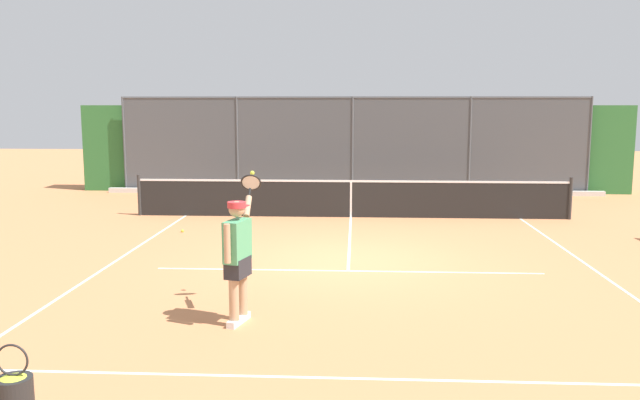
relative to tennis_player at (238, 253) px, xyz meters
The scene contains 6 objects.
ground_plane 3.93m from the tennis_player, 111.75° to the right, with size 60.00×60.00×0.00m, color #C67A4C.
court_line_markings 2.99m from the tennis_player, 119.90° to the right, with size 8.67×10.01×0.01m.
fence_backdrop 13.58m from the tennis_player, 95.97° to the right, with size 18.06×1.37×3.14m.
tennis_net 8.41m from the tennis_player, 99.68° to the right, with size 11.14×0.09×1.07m.
tennis_player is the anchor object (origin of this frame).
tennis_ball_near_net 6.59m from the tennis_player, 68.49° to the right, with size 0.07×0.07×0.07m, color #C1D138.
Camera 1 is at (-0.12, 11.75, 2.86)m, focal length 36.46 mm.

